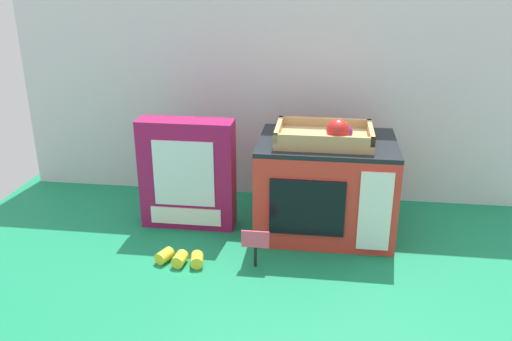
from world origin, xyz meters
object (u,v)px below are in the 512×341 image
(cookie_set_box, at_px, (187,174))
(price_sign, at_px, (255,243))
(toy_microwave, at_px, (325,186))
(loose_toy_banana, at_px, (180,258))
(food_groups_crate, at_px, (327,136))

(cookie_set_box, xyz_separation_m, price_sign, (0.22, -0.21, -0.09))
(toy_microwave, distance_m, cookie_set_box, 0.39)
(toy_microwave, height_order, loose_toy_banana, toy_microwave)
(toy_microwave, height_order, cookie_set_box, cookie_set_box)
(toy_microwave, relative_size, loose_toy_banana, 2.86)
(price_sign, bearing_deg, cookie_set_box, 136.80)
(toy_microwave, distance_m, food_groups_crate, 0.16)
(cookie_set_box, distance_m, price_sign, 0.32)
(toy_microwave, height_order, price_sign, toy_microwave)
(food_groups_crate, bearing_deg, loose_toy_banana, -148.62)
(price_sign, relative_size, loose_toy_banana, 0.76)
(toy_microwave, relative_size, food_groups_crate, 1.46)
(cookie_set_box, bearing_deg, loose_toy_banana, -81.78)
(cookie_set_box, distance_m, loose_toy_banana, 0.27)
(toy_microwave, distance_m, loose_toy_banana, 0.45)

